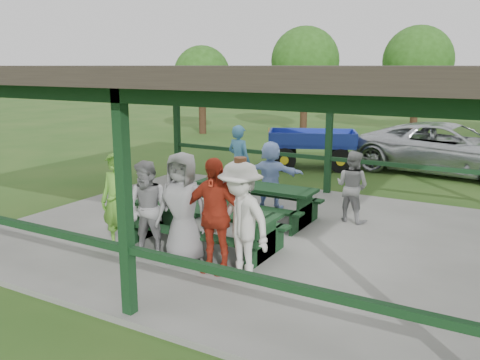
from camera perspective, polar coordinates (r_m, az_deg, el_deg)
The scene contains 19 objects.
ground at distance 10.15m, azimuth 2.26°, elevation -6.50°, with size 90.00×90.00×0.00m, color #275019.
concrete_slab at distance 10.13m, azimuth 2.26°, elevation -6.24°, with size 10.00×8.00×0.10m, color slate.
pavilion_structure at distance 9.58m, azimuth 2.43°, elevation 11.68°, with size 10.60×8.60×3.24m.
picnic_table_near at distance 9.24m, azimuth -4.06°, elevation -4.69°, with size 2.85×1.39×0.75m.
picnic_table_far at distance 10.90m, azimuth 1.68°, elevation -1.97°, with size 2.65×1.39×0.75m.
table_setting at distance 9.15m, azimuth -3.83°, elevation -2.91°, with size 2.39×0.45×0.10m.
contestant_green at distance 9.24m, azimuth -13.70°, elevation -2.43°, with size 0.64×0.42×1.77m, color #5EA431.
contestant_grey_left at distance 8.79m, azimuth -10.24°, elevation -3.32°, with size 0.82×0.64×1.69m, color gray.
contestant_grey_mid at distance 8.46m, azimuth -6.48°, elevation -3.16°, with size 0.92×0.60×1.88m, color gray.
contestant_red at distance 8.06m, azimuth -2.93°, elevation -3.97°, with size 1.09×0.45×1.86m, color #AC2E1A.
contestant_white_fedora at distance 7.80m, azimuth 0.04°, elevation -4.53°, with size 1.35×1.02×1.91m.
spectator_lblue at distance 11.66m, azimuth 3.46°, elevation 0.58°, with size 1.47×0.47×1.58m, color #9CBAF2.
spectator_blue at distance 12.63m, azimuth -0.10°, elevation 2.10°, with size 0.66×0.44×1.82m, color teal.
spectator_grey at distance 10.94m, azimuth 12.48°, elevation -0.69°, with size 0.74×0.57×1.52m, color gray.
pickup_truck at distance 17.19m, azimuth 22.43°, elevation 3.26°, with size 2.63×5.71×1.59m, color silver.
farm_trailer at distance 17.07m, azimuth 8.11°, elevation 3.58°, with size 3.77×2.52×1.33m.
tree_far_left at distance 25.85m, azimuth 7.32°, elevation 13.09°, with size 3.35×3.35×5.23m.
tree_left at distance 26.55m, azimuth 19.36°, elevation 12.48°, with size 3.35×3.35×5.23m.
tree_edge_left at distance 25.41m, azimuth -4.31°, elevation 11.72°, with size 2.75×2.75×4.30m.
Camera 1 is at (4.38, -8.52, 3.35)m, focal length 38.00 mm.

